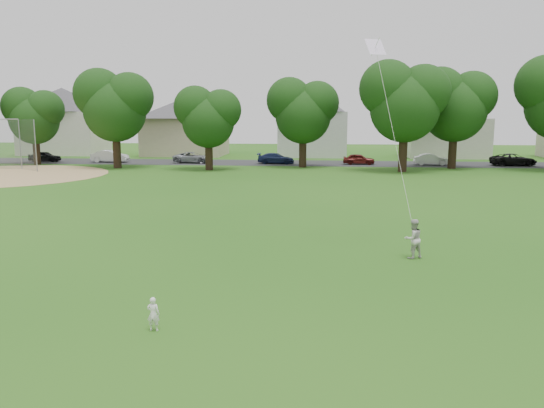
# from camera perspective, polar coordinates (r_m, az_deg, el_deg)

# --- Properties ---
(ground) EXTENTS (160.00, 160.00, 0.00)m
(ground) POSITION_cam_1_polar(r_m,az_deg,el_deg) (14.94, 0.12, -10.02)
(ground) COLOR #1E5112
(ground) RESTS_ON ground
(street) EXTENTS (90.00, 7.00, 0.01)m
(street) POSITION_cam_1_polar(r_m,az_deg,el_deg) (56.26, 4.15, 4.40)
(street) COLOR #2D2D30
(street) RESTS_ON ground
(toddler) EXTENTS (0.30, 0.20, 0.82)m
(toddler) POSITION_cam_1_polar(r_m,az_deg,el_deg) (12.95, -12.65, -11.46)
(toddler) COLOR white
(toddler) RESTS_ON ground
(older_boy) EXTENTS (0.85, 0.78, 1.40)m
(older_boy) POSITION_cam_1_polar(r_m,az_deg,el_deg) (19.35, 14.94, -3.64)
(older_boy) COLOR beige
(older_boy) RESTS_ON ground
(kite) EXTENTS (1.16, 1.46, 7.05)m
(kite) POSITION_cam_1_polar(r_m,az_deg,el_deg) (19.82, 12.98, 7.16)
(kite) COLOR silver
(kite) RESTS_ON ground
(tree_row) EXTENTS (80.21, 9.42, 10.82)m
(tree_row) POSITION_cam_1_polar(r_m,az_deg,el_deg) (50.09, 6.57, 11.06)
(tree_row) COLOR black
(tree_row) RESTS_ON ground
(parked_cars) EXTENTS (53.12, 2.43, 1.29)m
(parked_cars) POSITION_cam_1_polar(r_m,az_deg,el_deg) (55.34, 1.33, 4.96)
(parked_cars) COLOR black
(parked_cars) RESTS_ON ground
(house_row) EXTENTS (77.27, 14.21, 10.62)m
(house_row) POSITION_cam_1_polar(r_m,az_deg,el_deg) (66.08, 3.10, 9.47)
(house_row) COLOR silver
(house_row) RESTS_ON ground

